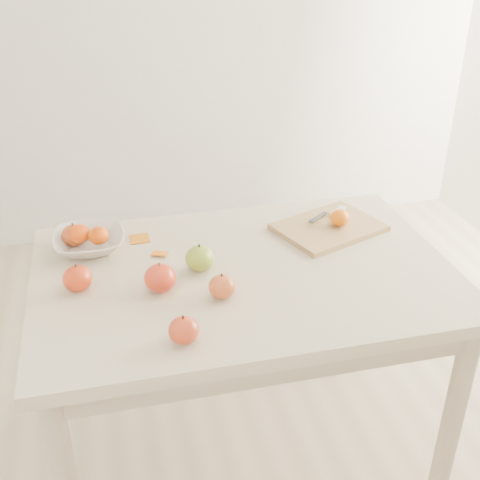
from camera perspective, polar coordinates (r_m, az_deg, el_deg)
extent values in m
plane|color=#C6B293|center=(2.22, 0.32, -19.52)|extent=(3.50, 3.50, 0.00)
cube|color=beige|center=(1.75, 0.38, -3.36)|extent=(1.20, 0.80, 0.04)
cylinder|color=#BCAA8E|center=(2.21, -15.73, -8.65)|extent=(0.06, 0.06, 0.71)
cylinder|color=#BCAA8E|center=(2.38, 11.14, -5.12)|extent=(0.06, 0.06, 0.71)
cylinder|color=#BCAA8E|center=(1.92, 19.44, -15.98)|extent=(0.06, 0.06, 0.71)
cube|color=tan|center=(1.97, 8.42, 1.18)|extent=(0.38, 0.33, 0.02)
ellipsoid|color=#DC6407|center=(1.95, 9.42, 2.09)|extent=(0.06, 0.06, 0.05)
imported|color=silver|center=(1.88, -14.10, -0.17)|extent=(0.22, 0.22, 0.05)
ellipsoid|color=#E23B08|center=(1.88, -14.96, 0.60)|extent=(0.06, 0.06, 0.06)
ellipsoid|color=#CF3D07|center=(1.85, -13.27, 0.42)|extent=(0.06, 0.06, 0.05)
cube|color=#C36B0D|center=(1.91, -9.50, -0.01)|extent=(0.06, 0.05, 0.01)
cube|color=#D4660E|center=(1.82, -7.63, -1.34)|extent=(0.05, 0.05, 0.01)
cube|color=silver|center=(2.04, 9.27, 2.70)|extent=(0.07, 0.06, 0.01)
cube|color=#3D4045|center=(1.99, 7.42, 2.16)|extent=(0.08, 0.07, 0.00)
ellipsoid|color=#689C26|center=(1.72, -3.85, -1.74)|extent=(0.08, 0.08, 0.07)
ellipsoid|color=#A70808|center=(1.64, -7.59, -3.58)|extent=(0.09, 0.09, 0.08)
ellipsoid|color=maroon|center=(1.91, -15.47, 0.43)|extent=(0.08, 0.08, 0.07)
ellipsoid|color=maroon|center=(1.60, -1.72, -4.43)|extent=(0.07, 0.07, 0.07)
ellipsoid|color=maroon|center=(1.69, -15.16, -3.54)|extent=(0.08, 0.08, 0.07)
ellipsoid|color=maroon|center=(1.45, -5.34, -8.52)|extent=(0.08, 0.08, 0.07)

